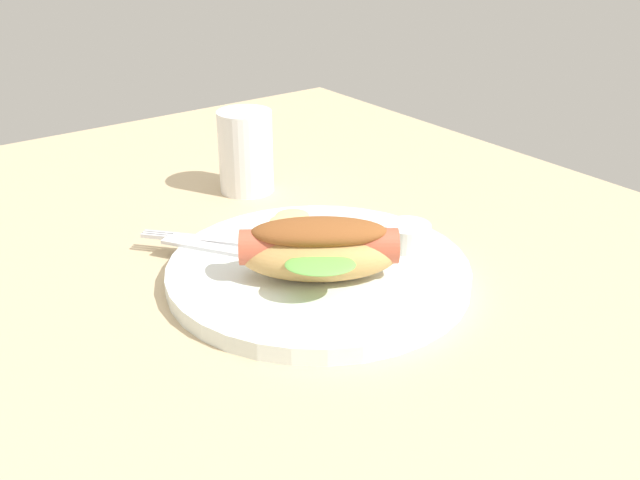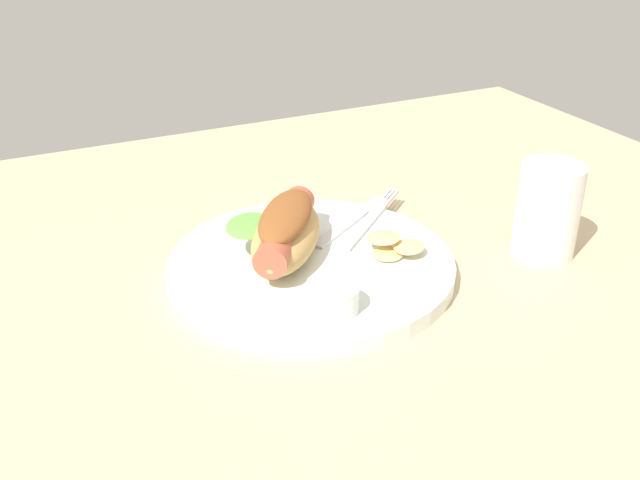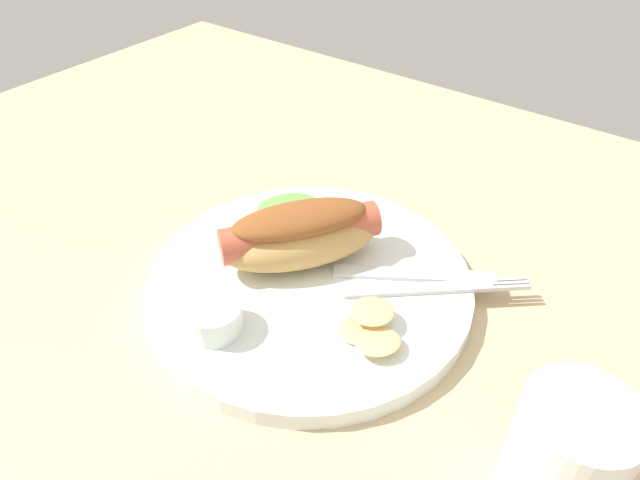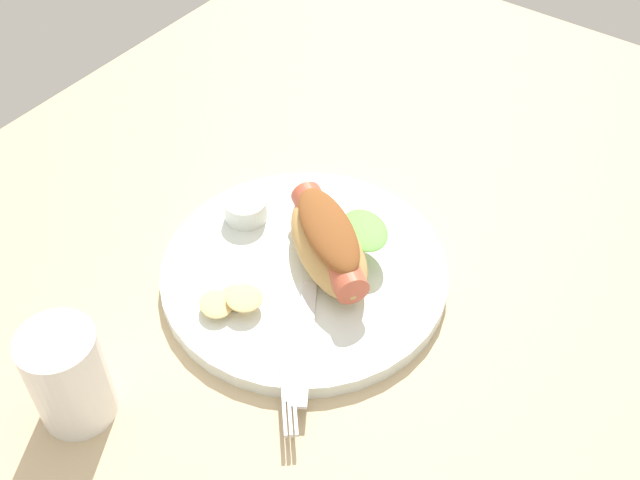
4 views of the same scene
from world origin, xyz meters
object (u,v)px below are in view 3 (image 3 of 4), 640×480
object	(u,v)px
knife	(414,275)
fork	(433,288)
hot_dog	(300,233)
chips_pile	(370,327)
sauce_ramekin	(214,318)
plate	(309,283)
drinking_cup	(563,462)

from	to	relation	value
knife	fork	bearing A→B (deg)	-46.50
hot_dog	chips_pile	xyz separation A→B (cm)	(9.89, -3.96, -1.99)
hot_dog	fork	distance (cm)	12.26
sauce_ramekin	chips_pile	world-z (taller)	sauce_ramekin
sauce_ramekin	fork	size ratio (longest dim) A/B	0.35
plate	hot_dog	xyz separation A→B (cm)	(-2.07, 1.47, 3.64)
plate	chips_pile	distance (cm)	8.37
plate	hot_dog	world-z (taller)	hot_dog
sauce_ramekin	knife	world-z (taller)	sauce_ramekin
plate	fork	xyz separation A→B (cm)	(9.38, 4.94, 1.00)
plate	drinking_cup	world-z (taller)	drinking_cup
sauce_ramekin	drinking_cup	bearing A→B (deg)	5.68
chips_pile	drinking_cup	world-z (taller)	drinking_cup
plate	fork	world-z (taller)	fork
hot_dog	sauce_ramekin	bearing A→B (deg)	-145.14
chips_pile	drinking_cup	distance (cm)	16.26
knife	plate	bearing A→B (deg)	-175.56
hot_dog	fork	xyz separation A→B (cm)	(11.46, 3.47, -2.64)
fork	drinking_cup	size ratio (longest dim) A/B	1.30
plate	knife	bearing A→B (deg)	37.05
knife	drinking_cup	world-z (taller)	drinking_cup
knife	chips_pile	distance (cm)	8.01
fork	drinking_cup	distance (cm)	18.39
chips_pile	drinking_cup	xyz separation A→B (cm)	(15.54, -4.12, 2.44)
sauce_ramekin	drinking_cup	size ratio (longest dim) A/B	0.46
chips_pile	sauce_ramekin	bearing A→B (deg)	-146.30
fork	chips_pile	world-z (taller)	chips_pile
knife	drinking_cup	xyz separation A→B (cm)	(16.11, -12.08, 3.11)
plate	drinking_cup	bearing A→B (deg)	-15.81
hot_dog	knife	size ratio (longest dim) A/B	1.08
hot_dog	drinking_cup	xyz separation A→B (cm)	(25.43, -8.08, 0.45)
plate	chips_pile	xyz separation A→B (cm)	(7.82, -2.49, 1.65)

